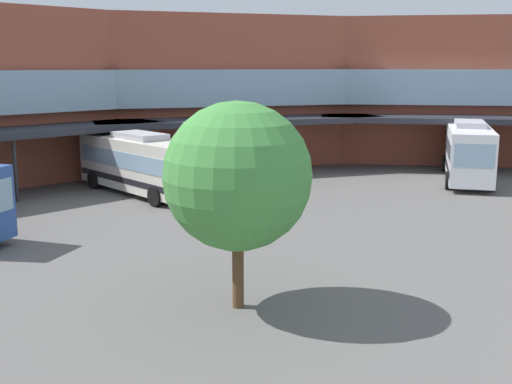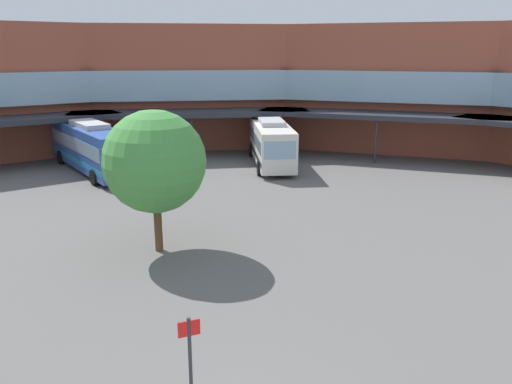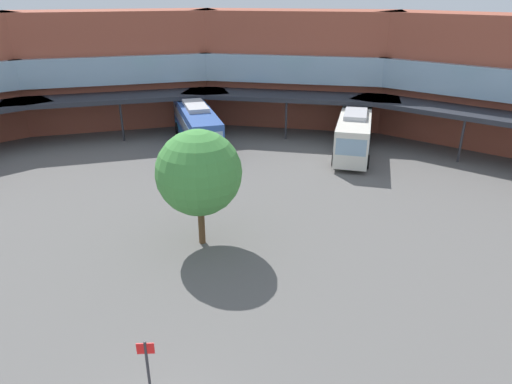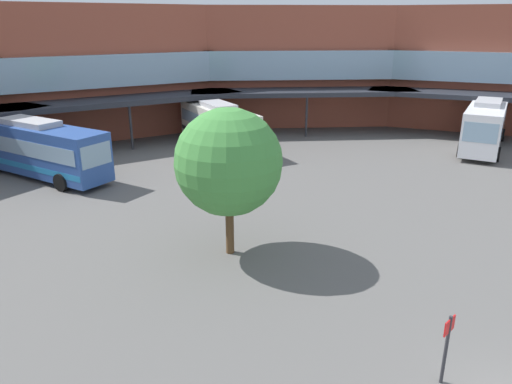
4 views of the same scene
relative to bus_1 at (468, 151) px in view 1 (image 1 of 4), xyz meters
name	(u,v)px [view 1 (image 1 of 4)]	position (x,y,z in m)	size (l,w,h in m)	color
station_building	(92,109)	(-24.09, 5.89, 3.58)	(86.78, 46.50, 11.06)	#9E4C38
bus_1	(468,151)	(0.00, 0.00, 0.00)	(10.25, 7.52, 3.92)	white
bus_2	(141,163)	(-17.91, 11.31, -0.14)	(3.24, 10.19, 3.63)	silver
plaza_tree	(237,177)	(-26.02, -5.73, 2.19)	(4.56, 4.56, 6.47)	brown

